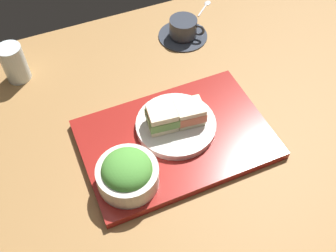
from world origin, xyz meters
TOP-DOWN VIEW (x-y plane):
  - ground_plane at (0.00, 0.00)cm, footprint 140.00×100.00cm
  - serving_tray at (-5.78, -3.05)cm, footprint 44.25×29.52cm
  - sandwich_plate at (-4.73, -0.57)cm, footprint 19.19×19.19cm
  - sandwich_near at (-8.00, -0.30)cm, footprint 7.56×6.76cm
  - sandwich_far at (-1.46, -0.84)cm, footprint 7.46×6.63cm
  - salad_bowl at (-20.22, -10.13)cm, footprint 13.36×13.36cm
  - coffee_cup at (12.21, 31.86)cm, footprint 14.77×14.77cm
  - drinking_glass at (-36.26, 33.90)cm, footprint 6.37×6.37cm
  - teaspoon at (25.76, 43.19)cm, footprint 7.81×7.01cm

SIDE VIEW (x-z plane):
  - ground_plane at x=0.00cm, z-range -3.00..0.00cm
  - teaspoon at x=25.76cm, z-range -0.05..0.75cm
  - serving_tray at x=-5.78cm, z-range 0.00..2.16cm
  - coffee_cup at x=12.21cm, z-range -0.45..5.55cm
  - sandwich_plate at x=-4.73cm, z-range 2.16..3.95cm
  - drinking_glass at x=-36.26cm, z-range 0.00..10.52cm
  - salad_bowl at x=-20.22cm, z-range 1.77..9.69cm
  - sandwich_far at x=-1.46cm, z-range 3.95..8.93cm
  - sandwich_near at x=-8.00cm, z-range 3.95..9.39cm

